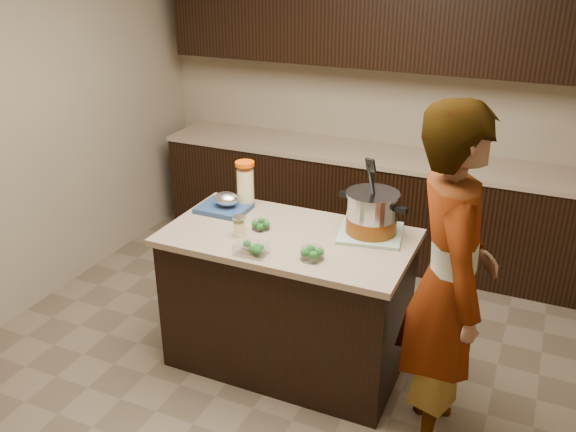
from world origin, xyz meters
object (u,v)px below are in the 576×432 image
object	(u,v)px
lemonade_pitcher	(245,186)
person	(449,285)
island	(288,300)
stock_pot	(372,215)

from	to	relation	value
lemonade_pitcher	person	bearing A→B (deg)	-21.10
island	lemonade_pitcher	size ratio (longest dim) A/B	4.91
lemonade_pitcher	person	size ratio (longest dim) A/B	0.16
stock_pot	person	bearing A→B (deg)	-27.21
island	stock_pot	bearing A→B (deg)	24.09
stock_pot	lemonade_pitcher	xyz separation A→B (m)	(-0.87, 0.09, 0.01)
person	island	bearing A→B (deg)	55.29
stock_pot	lemonade_pitcher	distance (m)	0.88
island	lemonade_pitcher	distance (m)	0.78
lemonade_pitcher	person	xyz separation A→B (m)	(1.41, -0.54, -0.11)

